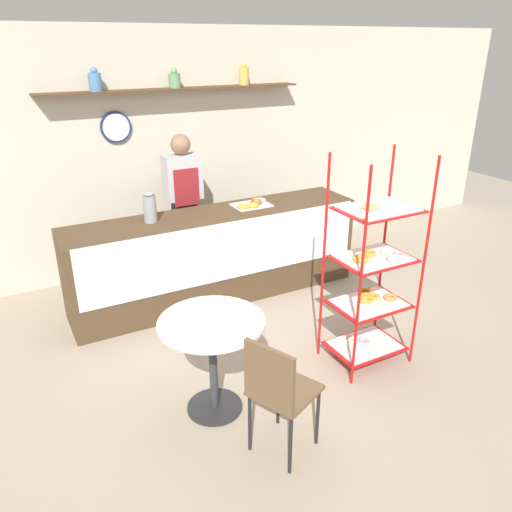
{
  "coord_description": "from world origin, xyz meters",
  "views": [
    {
      "loc": [
        -1.9,
        -3.07,
        2.54
      ],
      "look_at": [
        0.0,
        0.47,
        0.79
      ],
      "focal_mm": 35.0,
      "sensor_mm": 36.0,
      "label": 1
    }
  ],
  "objects_px": {
    "coffee_carafe": "(150,207)",
    "person_worker": "(184,202)",
    "donut_tray_counter": "(252,204)",
    "cafe_table": "(212,343)",
    "pastry_rack": "(372,279)",
    "cafe_chair": "(277,387)"
  },
  "relations": [
    {
      "from": "coffee_carafe",
      "to": "donut_tray_counter",
      "type": "height_order",
      "value": "coffee_carafe"
    },
    {
      "from": "pastry_rack",
      "to": "cafe_chair",
      "type": "bearing_deg",
      "value": -154.29
    },
    {
      "from": "cafe_chair",
      "to": "coffee_carafe",
      "type": "relative_size",
      "value": 2.9
    },
    {
      "from": "coffee_carafe",
      "to": "donut_tray_counter",
      "type": "xyz_separation_m",
      "value": [
        1.09,
        -0.02,
        -0.13
      ]
    },
    {
      "from": "cafe_table",
      "to": "donut_tray_counter",
      "type": "bearing_deg",
      "value": 54.26
    },
    {
      "from": "person_worker",
      "to": "cafe_chair",
      "type": "distance_m",
      "value": 2.9
    },
    {
      "from": "donut_tray_counter",
      "to": "cafe_table",
      "type": "bearing_deg",
      "value": -125.74
    },
    {
      "from": "pastry_rack",
      "to": "cafe_chair",
      "type": "distance_m",
      "value": 1.38
    },
    {
      "from": "pastry_rack",
      "to": "donut_tray_counter",
      "type": "distance_m",
      "value": 1.71
    },
    {
      "from": "person_worker",
      "to": "coffee_carafe",
      "type": "xyz_separation_m",
      "value": [
        -0.54,
        -0.54,
        0.18
      ]
    },
    {
      "from": "cafe_table",
      "to": "coffee_carafe",
      "type": "relative_size",
      "value": 2.48
    },
    {
      "from": "pastry_rack",
      "to": "donut_tray_counter",
      "type": "height_order",
      "value": "pastry_rack"
    },
    {
      "from": "cafe_table",
      "to": "coffee_carafe",
      "type": "distance_m",
      "value": 1.77
    },
    {
      "from": "cafe_table",
      "to": "donut_tray_counter",
      "type": "height_order",
      "value": "donut_tray_counter"
    },
    {
      "from": "cafe_table",
      "to": "cafe_chair",
      "type": "distance_m",
      "value": 0.63
    },
    {
      "from": "cafe_chair",
      "to": "coffee_carafe",
      "type": "bearing_deg",
      "value": -22.37
    },
    {
      "from": "donut_tray_counter",
      "to": "coffee_carafe",
      "type": "bearing_deg",
      "value": 179.1
    },
    {
      "from": "coffee_carafe",
      "to": "cafe_table",
      "type": "bearing_deg",
      "value": -93.82
    },
    {
      "from": "coffee_carafe",
      "to": "person_worker",
      "type": "bearing_deg",
      "value": 45.21
    },
    {
      "from": "cafe_table",
      "to": "donut_tray_counter",
      "type": "distance_m",
      "value": 2.1
    },
    {
      "from": "person_worker",
      "to": "coffee_carafe",
      "type": "relative_size",
      "value": 5.4
    },
    {
      "from": "coffee_carafe",
      "to": "donut_tray_counter",
      "type": "distance_m",
      "value": 1.1
    }
  ]
}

